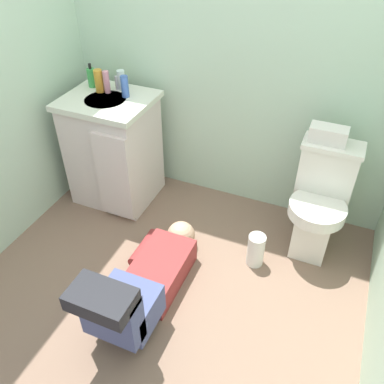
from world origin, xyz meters
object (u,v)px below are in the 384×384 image
at_px(bottle_clear, 121,80).
at_px(bottle_blue, 125,86).
at_px(vanity_cabinet, 114,149).
at_px(person_plumber, 143,283).
at_px(soap_dispenser, 92,77).
at_px(paper_towel_roll, 256,250).
at_px(faucet, 117,83).
at_px(bottle_pink, 107,82).
at_px(bottle_amber, 99,81).
at_px(toilet, 319,202).
at_px(tissue_box, 328,135).

xyz_separation_m(bottle_clear, bottle_blue, (0.08, -0.09, 0.00)).
height_order(vanity_cabinet, person_plumber, vanity_cabinet).
relative_size(soap_dispenser, bottle_blue, 1.15).
bearing_deg(paper_towel_roll, faucet, 160.21).
bearing_deg(vanity_cabinet, soap_dispenser, 146.90).
height_order(faucet, bottle_pink, bottle_pink).
xyz_separation_m(soap_dispenser, bottle_clear, (0.22, 0.03, 0.00)).
height_order(soap_dispenser, bottle_amber, soap_dispenser).
bearing_deg(bottle_clear, bottle_pink, -131.39).
distance_m(bottle_amber, bottle_clear, 0.15).
distance_m(soap_dispenser, bottle_amber, 0.11).
distance_m(person_plumber, bottle_amber, 1.40).
relative_size(toilet, paper_towel_roll, 3.23).
bearing_deg(vanity_cabinet, person_plumber, -51.16).
bearing_deg(bottle_pink, person_plumber, -52.13).
distance_m(vanity_cabinet, faucet, 0.47).
bearing_deg(bottle_pink, soap_dispenser, 164.41).
relative_size(bottle_pink, paper_towel_roll, 0.65).
relative_size(bottle_amber, paper_towel_roll, 0.67).
xyz_separation_m(tissue_box, soap_dispenser, (-1.63, -0.00, 0.09)).
relative_size(vanity_cabinet, tissue_box, 3.73).
bearing_deg(person_plumber, faucet, 124.57).
bearing_deg(paper_towel_roll, bottle_pink, 163.41).
bearing_deg(person_plumber, bottle_blue, 122.00).
bearing_deg(faucet, bottle_pink, -122.00).
bearing_deg(bottle_blue, toilet, -1.53).
bearing_deg(bottle_amber, soap_dispenser, 151.79).
bearing_deg(bottle_blue, vanity_cabinet, -144.43).
distance_m(bottle_clear, bottle_blue, 0.12).
distance_m(toilet, soap_dispenser, 1.76).
bearing_deg(bottle_pink, vanity_cabinet, -63.29).
bearing_deg(bottle_amber, paper_towel_roll, -15.53).
height_order(soap_dispenser, bottle_clear, soap_dispenser).
bearing_deg(bottle_clear, soap_dispenser, -170.94).
bearing_deg(bottle_pink, bottle_clear, 48.61).
relative_size(person_plumber, paper_towel_roll, 4.59).
height_order(faucet, person_plumber, faucet).
xyz_separation_m(person_plumber, tissue_box, (0.76, 0.97, 0.62)).
height_order(person_plumber, bottle_pink, bottle_pink).
height_order(faucet, bottle_clear, bottle_clear).
bearing_deg(soap_dispenser, bottle_amber, -28.21).
distance_m(bottle_blue, paper_towel_roll, 1.38).
distance_m(faucet, bottle_pink, 0.08).
relative_size(faucet, tissue_box, 0.45).
relative_size(vanity_cabinet, bottle_amber, 5.29).
height_order(person_plumber, paper_towel_roll, person_plumber).
xyz_separation_m(person_plumber, bottle_clear, (-0.65, 1.00, 0.71)).
height_order(person_plumber, bottle_blue, bottle_blue).
bearing_deg(tissue_box, bottle_amber, -178.01).
bearing_deg(bottle_amber, tissue_box, 1.99).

